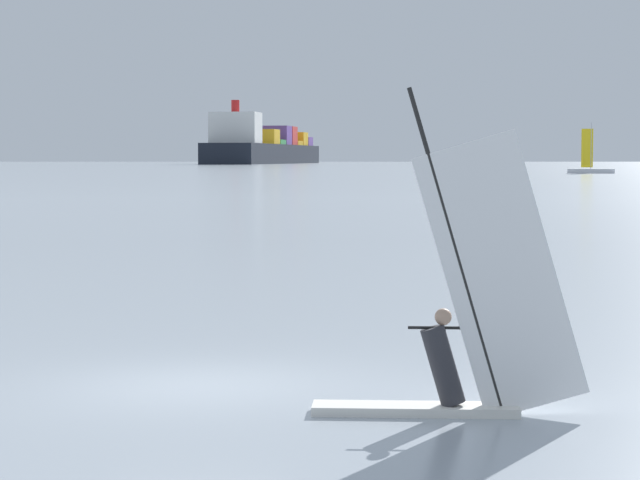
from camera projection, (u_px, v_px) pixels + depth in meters
The scene contains 4 objects.
ground_plane at pixel (199, 385), 18.08m from camera, with size 4000.00×4000.00×0.00m, color #9EA8B2.
windsurfer at pixel (459, 337), 15.98m from camera, with size 3.54×1.08×4.27m.
cargo_ship at pixel (266, 148), 682.11m from camera, with size 82.50×179.33×31.64m.
small_sailboat at pixel (591, 170), 260.25m from camera, with size 10.00×5.59×10.56m.
Camera 1 is at (-0.89, -17.96, 3.30)m, focal length 70.08 mm.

